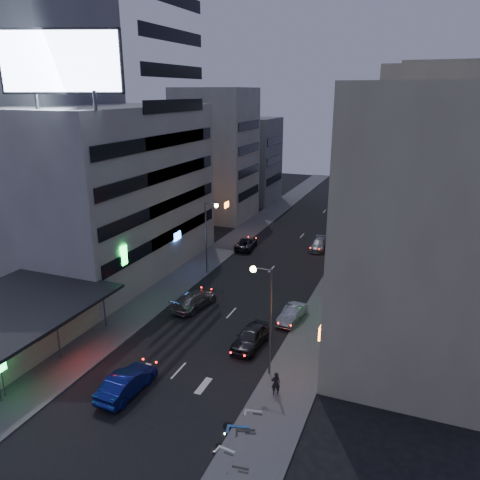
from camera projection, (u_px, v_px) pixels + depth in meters
The scene contains 29 objects.
ground at pixel (149, 403), 30.54m from camera, with size 180.00×180.00×0.00m, color black.
sidewalk_left at pixel (222, 250), 59.90m from camera, with size 4.00×120.00×0.12m, color #4C4C4F.
sidewalk_right at pixel (348, 266), 54.29m from camera, with size 4.00×120.00×0.12m, color #4C4C4F.
food_court at pixel (9, 325), 36.59m from camera, with size 11.00×13.00×3.88m.
white_building at pixel (110, 191), 51.49m from camera, with size 14.00×24.00×18.00m, color #B5B5B0.
grey_tower at pixel (56, 113), 54.88m from camera, with size 10.00×14.00×34.00m, color gray.
shophouse_near at pixel (415, 238), 31.54m from camera, with size 10.00×11.00×20.00m, color beige.
shophouse_mid at pixel (423, 224), 42.16m from camera, with size 11.00×12.00×16.00m, color gray.
shophouse_far at pixel (424, 169), 52.94m from camera, with size 10.00×14.00×22.00m, color beige.
far_left_a at pixel (216, 155), 72.81m from camera, with size 11.00×10.00×20.00m, color #B5B5B0.
far_left_b at pixel (243, 160), 85.26m from camera, with size 12.00×10.00×15.00m, color gray.
far_right_a at pixel (428, 168), 66.66m from camera, with size 11.00×12.00×18.00m, color gray.
far_right_b at pixel (434, 138), 77.98m from camera, with size 12.00×12.00×24.00m, color beige.
billboard at pixel (61, 62), 37.36m from camera, with size 9.52×3.75×6.20m.
street_lamp_right_near at pixel (265, 306), 32.15m from camera, with size 1.60×0.44×8.02m.
street_lamp_left at pixel (209, 228), 50.47m from camera, with size 1.60×0.44×8.02m.
street_lamp_right_far at pixel (347, 202), 62.27m from camera, with size 1.60×0.44×8.02m.
parked_car_right_near at pixel (251, 337), 37.16m from camera, with size 1.92×4.78×1.63m, color #29292E.
parked_car_right_mid at pixel (292, 314), 41.23m from camera, with size 1.44×4.14×1.36m, color #A2A7AB.
parked_car_left at pixel (246, 244), 60.38m from camera, with size 2.20×4.76×1.32m, color #27282D.
parked_car_right_far at pixel (319, 244), 60.07m from camera, with size 1.86×4.58×1.33m, color gray.
road_car_blue at pixel (127, 383), 31.29m from camera, with size 1.71×4.92×1.62m, color navy.
road_car_silver at pixel (194, 300), 43.87m from camera, with size 2.15×5.30×1.54m, color gray.
person at pixel (276, 383), 31.02m from camera, with size 0.60×0.39×1.64m, color black.
scooter_black_a at pixel (250, 461), 24.93m from camera, with size 1.60×0.53×0.98m, color black, non-canonical shape.
scooter_silver_a at pixel (236, 444), 26.11m from camera, with size 1.63×0.54×0.99m, color gray, non-canonical shape.
scooter_blue at pixel (250, 418), 28.04m from camera, with size 2.05×0.68×1.25m, color navy, non-canonical shape.
scooter_black_b at pixel (256, 422), 27.83m from camera, with size 1.75×0.58×1.07m, color black, non-canonical shape.
scooter_silver_b at pixel (263, 404), 29.43m from camera, with size 1.68×0.56×1.03m, color #93959A, non-canonical shape.
Camera 1 is at (15.07, -21.85, 19.42)m, focal length 35.00 mm.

